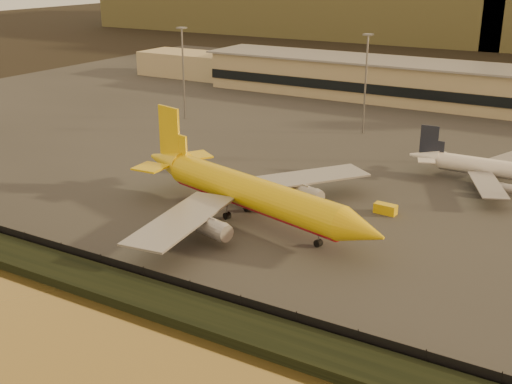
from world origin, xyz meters
TOP-DOWN VIEW (x-y plane):
  - ground at (0.00, 0.00)m, footprint 900.00×900.00m
  - embankment at (0.00, -17.00)m, footprint 320.00×7.00m
  - tarmac at (0.00, 95.00)m, footprint 320.00×220.00m
  - perimeter_fence at (0.00, -13.00)m, footprint 300.00×0.05m
  - terminal_building at (-14.52, 125.55)m, footprint 202.00×25.00m
  - apron_light_masts at (15.00, 75.00)m, footprint 152.20×12.20m
  - dhl_cargo_jet at (-5.04, 14.12)m, footprint 54.98×52.72m
  - white_narrowbody_jet at (28.19, 55.73)m, footprint 35.92×35.17m
  - gse_vehicle_yellow at (14.43, 28.90)m, footprint 4.10×2.07m
  - gse_vehicle_white at (-29.18, 30.72)m, footprint 4.90×3.37m

SIDE VIEW (x-z plane):
  - ground at x=0.00m, z-range 0.00..0.00m
  - tarmac at x=0.00m, z-range 0.00..0.20m
  - embankment at x=0.00m, z-range 0.00..1.40m
  - gse_vehicle_yellow at x=14.43m, z-range 0.20..1.99m
  - gse_vehicle_white at x=-29.18m, z-range 0.20..2.22m
  - perimeter_fence at x=0.00m, z-range 0.20..2.40m
  - white_narrowbody_jet at x=28.19m, z-range -1.89..8.46m
  - dhl_cargo_jet at x=-5.04m, z-range -3.15..13.48m
  - terminal_building at x=-14.52m, z-range -0.05..12.55m
  - apron_light_masts at x=15.00m, z-range 3.00..28.40m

